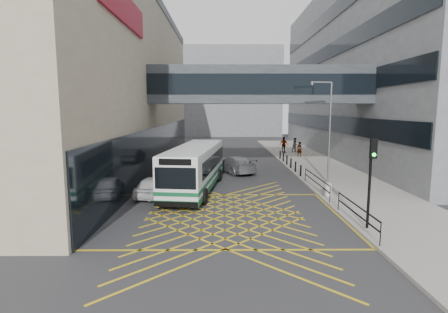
{
  "coord_description": "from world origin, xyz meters",
  "views": [
    {
      "loc": [
        -0.15,
        -17.74,
        5.57
      ],
      "look_at": [
        0.0,
        4.0,
        2.6
      ],
      "focal_mm": 28.0,
      "sensor_mm": 36.0,
      "label": 1
    }
  ],
  "objects_px": {
    "pedestrian_a": "(299,149)",
    "car_silver": "(235,164)",
    "traffic_light": "(371,171)",
    "bus": "(196,167)",
    "pedestrian_b": "(295,145)",
    "pedestrian_c": "(284,145)",
    "car_white": "(154,186)",
    "litter_bin": "(328,189)",
    "street_lamp": "(328,126)",
    "car_dark": "(201,155)"
  },
  "relations": [
    {
      "from": "pedestrian_a",
      "to": "car_silver",
      "type": "bearing_deg",
      "value": 41.15
    },
    {
      "from": "traffic_light",
      "to": "pedestrian_a",
      "type": "bearing_deg",
      "value": 87.5
    },
    {
      "from": "bus",
      "to": "pedestrian_b",
      "type": "height_order",
      "value": "bus"
    },
    {
      "from": "pedestrian_b",
      "to": "pedestrian_c",
      "type": "xyz_separation_m",
      "value": [
        -1.48,
        -0.32,
        0.08
      ]
    },
    {
      "from": "car_white",
      "to": "traffic_light",
      "type": "bearing_deg",
      "value": 157.97
    },
    {
      "from": "traffic_light",
      "to": "litter_bin",
      "type": "relative_size",
      "value": 5.02
    },
    {
      "from": "pedestrian_c",
      "to": "street_lamp",
      "type": "bearing_deg",
      "value": 130.0
    },
    {
      "from": "traffic_light",
      "to": "pedestrian_a",
      "type": "distance_m",
      "value": 24.24
    },
    {
      "from": "car_silver",
      "to": "street_lamp",
      "type": "bearing_deg",
      "value": 117.12
    },
    {
      "from": "traffic_light",
      "to": "pedestrian_a",
      "type": "relative_size",
      "value": 2.41
    },
    {
      "from": "street_lamp",
      "to": "pedestrian_b",
      "type": "height_order",
      "value": "street_lamp"
    },
    {
      "from": "bus",
      "to": "litter_bin",
      "type": "relative_size",
      "value": 13.49
    },
    {
      "from": "pedestrian_b",
      "to": "car_silver",
      "type": "bearing_deg",
      "value": -136.69
    },
    {
      "from": "car_silver",
      "to": "litter_bin",
      "type": "distance_m",
      "value": 10.49
    },
    {
      "from": "traffic_light",
      "to": "pedestrian_c",
      "type": "height_order",
      "value": "traffic_light"
    },
    {
      "from": "traffic_light",
      "to": "litter_bin",
      "type": "distance_m",
      "value": 6.49
    },
    {
      "from": "street_lamp",
      "to": "litter_bin",
      "type": "xyz_separation_m",
      "value": [
        -0.99,
        -3.79,
        -3.76
      ]
    },
    {
      "from": "traffic_light",
      "to": "litter_bin",
      "type": "bearing_deg",
      "value": 92.73
    },
    {
      "from": "bus",
      "to": "pedestrian_c",
      "type": "relative_size",
      "value": 5.66
    },
    {
      "from": "litter_bin",
      "to": "pedestrian_b",
      "type": "distance_m",
      "value": 22.29
    },
    {
      "from": "pedestrian_a",
      "to": "pedestrian_c",
      "type": "distance_m",
      "value": 3.98
    },
    {
      "from": "bus",
      "to": "pedestrian_c",
      "type": "distance_m",
      "value": 21.69
    },
    {
      "from": "car_silver",
      "to": "pedestrian_b",
      "type": "distance_m",
      "value": 15.48
    },
    {
      "from": "bus",
      "to": "car_dark",
      "type": "bearing_deg",
      "value": 98.85
    },
    {
      "from": "car_white",
      "to": "street_lamp",
      "type": "distance_m",
      "value": 12.94
    },
    {
      "from": "car_dark",
      "to": "street_lamp",
      "type": "relative_size",
      "value": 0.62
    },
    {
      "from": "traffic_light",
      "to": "pedestrian_c",
      "type": "bearing_deg",
      "value": 90.39
    },
    {
      "from": "car_dark",
      "to": "street_lamp",
      "type": "distance_m",
      "value": 15.48
    },
    {
      "from": "car_white",
      "to": "pedestrian_a",
      "type": "relative_size",
      "value": 2.47
    },
    {
      "from": "pedestrian_c",
      "to": "pedestrian_a",
      "type": "bearing_deg",
      "value": 145.98
    },
    {
      "from": "bus",
      "to": "car_dark",
      "type": "distance_m",
      "value": 12.86
    },
    {
      "from": "pedestrian_c",
      "to": "pedestrian_b",
      "type": "bearing_deg",
      "value": -127.36
    },
    {
      "from": "car_dark",
      "to": "pedestrian_b",
      "type": "height_order",
      "value": "pedestrian_b"
    },
    {
      "from": "car_white",
      "to": "car_dark",
      "type": "bearing_deg",
      "value": -89.13
    },
    {
      "from": "litter_bin",
      "to": "pedestrian_c",
      "type": "xyz_separation_m",
      "value": [
        1.11,
        21.82,
        0.57
      ]
    },
    {
      "from": "car_white",
      "to": "pedestrian_c",
      "type": "relative_size",
      "value": 2.15
    },
    {
      "from": "bus",
      "to": "pedestrian_a",
      "type": "relative_size",
      "value": 6.48
    },
    {
      "from": "litter_bin",
      "to": "pedestrian_a",
      "type": "height_order",
      "value": "pedestrian_a"
    },
    {
      "from": "street_lamp",
      "to": "pedestrian_c",
      "type": "bearing_deg",
      "value": 81.79
    },
    {
      "from": "pedestrian_b",
      "to": "pedestrian_c",
      "type": "distance_m",
      "value": 1.52
    },
    {
      "from": "traffic_light",
      "to": "street_lamp",
      "type": "relative_size",
      "value": 0.56
    },
    {
      "from": "car_white",
      "to": "traffic_light",
      "type": "distance_m",
      "value": 13.07
    },
    {
      "from": "litter_bin",
      "to": "pedestrian_c",
      "type": "bearing_deg",
      "value": 87.09
    },
    {
      "from": "pedestrian_a",
      "to": "litter_bin",
      "type": "bearing_deg",
      "value": 74.54
    },
    {
      "from": "car_dark",
      "to": "car_silver",
      "type": "relative_size",
      "value": 0.91
    },
    {
      "from": "bus",
      "to": "litter_bin",
      "type": "xyz_separation_m",
      "value": [
        8.45,
        -2.35,
        -1.06
      ]
    },
    {
      "from": "bus",
      "to": "street_lamp",
      "type": "bearing_deg",
      "value": 15.71
    },
    {
      "from": "street_lamp",
      "to": "pedestrian_a",
      "type": "height_order",
      "value": "street_lamp"
    },
    {
      "from": "traffic_light",
      "to": "pedestrian_b",
      "type": "xyz_separation_m",
      "value": [
        2.58,
        28.22,
        -1.78
      ]
    },
    {
      "from": "car_dark",
      "to": "car_silver",
      "type": "distance_m",
      "value": 7.08
    }
  ]
}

